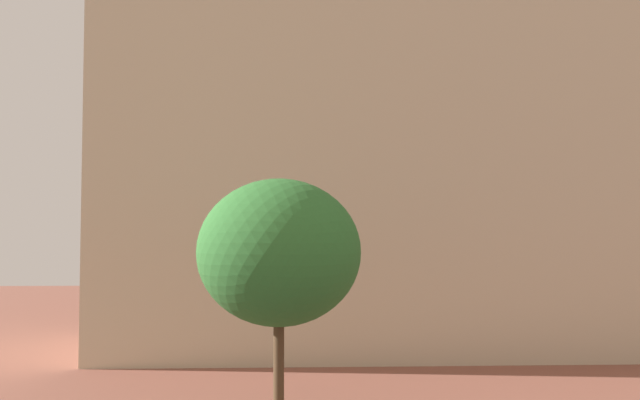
% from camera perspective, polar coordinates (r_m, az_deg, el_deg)
% --- Properties ---
extents(landmark_building, '(25.08, 10.32, 34.87)m').
position_cam_1_polar(landmark_building, '(33.64, 4.87, 6.58)').
color(landmark_building, beige).
rests_on(landmark_building, ground_plane).
extents(tree_curb_far, '(4.48, 4.48, 6.79)m').
position_cam_1_polar(tree_curb_far, '(19.19, -3.35, -4.29)').
color(tree_curb_far, '#4C3823').
rests_on(tree_curb_far, ground_plane).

